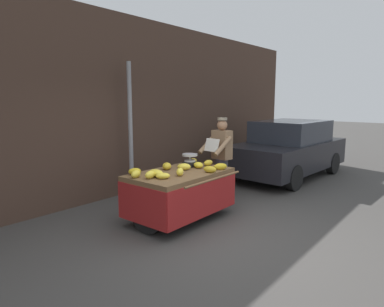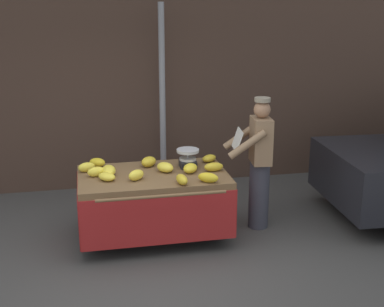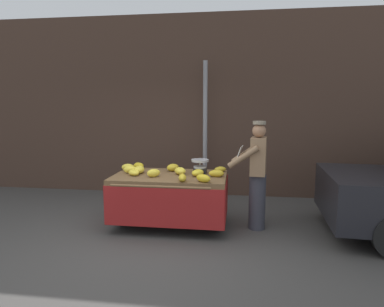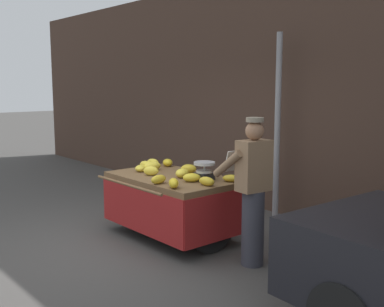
% 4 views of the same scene
% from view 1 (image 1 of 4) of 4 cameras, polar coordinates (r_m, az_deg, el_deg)
% --- Properties ---
extents(ground_plane, '(60.00, 60.00, 0.00)m').
position_cam_1_polar(ground_plane, '(5.29, 4.23, -14.01)').
color(ground_plane, '#423F3D').
extents(back_wall, '(16.00, 0.24, 3.85)m').
position_cam_1_polar(back_wall, '(7.12, -16.73, 7.54)').
color(back_wall, '#473328').
rests_on(back_wall, ground).
extents(street_pole, '(0.09, 0.09, 2.84)m').
position_cam_1_polar(street_pole, '(7.18, -10.33, 3.72)').
color(street_pole, gray).
rests_on(street_pole, ground).
extents(banana_cart, '(1.81, 1.28, 0.85)m').
position_cam_1_polar(banana_cart, '(5.83, -2.03, -5.22)').
color(banana_cart, brown).
rests_on(banana_cart, ground).
extents(weighing_scale, '(0.28, 0.28, 0.24)m').
position_cam_1_polar(weighing_scale, '(6.21, -0.36, -1.14)').
color(weighing_scale, black).
rests_on(weighing_scale, banana_cart).
extents(banana_bunch_0, '(0.26, 0.26, 0.13)m').
position_cam_1_polar(banana_bunch_0, '(5.96, -4.27, -2.14)').
color(banana_bunch_0, gold).
rests_on(banana_bunch_0, banana_cart).
extents(banana_bunch_1, '(0.26, 0.24, 0.09)m').
position_cam_1_polar(banana_bunch_1, '(6.57, 0.22, -1.21)').
color(banana_bunch_1, gold).
rests_on(banana_bunch_1, banana_cart).
extents(banana_bunch_2, '(0.25, 0.28, 0.11)m').
position_cam_1_polar(banana_bunch_2, '(6.08, 1.07, -1.96)').
color(banana_bunch_2, yellow).
rests_on(banana_bunch_2, banana_cart).
extents(banana_bunch_3, '(0.23, 0.16, 0.12)m').
position_cam_1_polar(banana_bunch_3, '(5.40, -9.46, -3.46)').
color(banana_bunch_3, yellow).
rests_on(banana_bunch_3, banana_cart).
extents(banana_bunch_4, '(0.17, 0.28, 0.12)m').
position_cam_1_polar(banana_bunch_4, '(5.43, -6.08, -3.29)').
color(banana_bunch_4, yellow).
rests_on(banana_bunch_4, banana_cart).
extents(banana_bunch_5, '(0.24, 0.22, 0.13)m').
position_cam_1_polar(banana_bunch_5, '(5.48, -2.04, -3.10)').
color(banana_bunch_5, yellow).
rests_on(banana_bunch_5, banana_cart).
extents(banana_bunch_6, '(0.24, 0.15, 0.12)m').
position_cam_1_polar(banana_bunch_6, '(5.32, -7.08, -3.57)').
color(banana_bunch_6, yellow).
rests_on(banana_bunch_6, banana_cart).
extents(banana_bunch_7, '(0.27, 0.29, 0.12)m').
position_cam_1_polar(banana_bunch_7, '(5.91, -1.35, -2.24)').
color(banana_bunch_7, yellow).
rests_on(banana_bunch_7, banana_cart).
extents(banana_bunch_8, '(0.24, 0.13, 0.11)m').
position_cam_1_polar(banana_bunch_8, '(6.31, 2.76, -1.58)').
color(banana_bunch_8, gold).
rests_on(banana_bunch_8, banana_cart).
extents(banana_bunch_9, '(0.14, 0.25, 0.11)m').
position_cam_1_polar(banana_bunch_9, '(5.71, 3.04, -2.68)').
color(banana_bunch_9, gold).
rests_on(banana_bunch_9, banana_cart).
extents(banana_bunch_10, '(0.26, 0.26, 0.10)m').
position_cam_1_polar(banana_bunch_10, '(5.28, -4.93, -3.77)').
color(banana_bunch_10, yellow).
rests_on(banana_bunch_10, banana_cart).
extents(banana_bunch_11, '(0.25, 0.23, 0.11)m').
position_cam_1_polar(banana_bunch_11, '(5.62, -9.63, -3.00)').
color(banana_bunch_11, gold).
rests_on(banana_bunch_11, banana_cart).
extents(banana_bunch_12, '(0.27, 0.23, 0.12)m').
position_cam_1_polar(banana_bunch_12, '(5.95, 4.82, -2.20)').
color(banana_bunch_12, gold).
rests_on(banana_bunch_12, banana_cart).
extents(vendor_person, '(0.61, 0.56, 1.71)m').
position_cam_1_polar(vendor_person, '(6.89, 4.94, -0.95)').
color(vendor_person, '#383842').
rests_on(vendor_person, ground).
extents(parked_car, '(3.99, 1.91, 1.51)m').
position_cam_1_polar(parked_car, '(9.47, 15.95, 0.71)').
color(parked_car, black).
rests_on(parked_car, ground).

